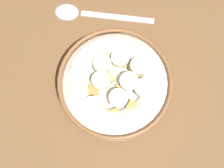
{
  "coord_description": "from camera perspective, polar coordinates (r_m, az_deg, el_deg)",
  "views": [
    {
      "loc": [
        -11.15,
        -0.44,
        44.77
      ],
      "look_at": [
        0.0,
        0.0,
        3.0
      ],
      "focal_mm": 45.96,
      "sensor_mm": 36.0,
      "label": 1
    }
  ],
  "objects": [
    {
      "name": "ground_plane",
      "position": [
        0.47,
        -0.0,
        -1.26
      ],
      "size": [
        121.28,
        121.28,
        2.0
      ],
      "primitive_type": "cube",
      "color": "brown"
    },
    {
      "name": "spoon",
      "position": [
        0.51,
        -6.65,
        13.91
      ],
      "size": [
        3.5,
        16.88,
        0.8
      ],
      "color": "silver",
      "rests_on": "ground_plane"
    },
    {
      "name": "cereal_bowl",
      "position": [
        0.44,
        -0.02,
        -0.12
      ],
      "size": [
        16.98,
        16.98,
        5.55
      ],
      "color": "silver",
      "rests_on": "ground_plane"
    }
  ]
}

